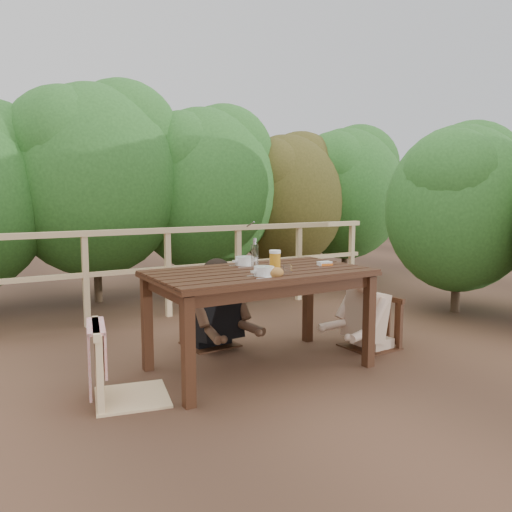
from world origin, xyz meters
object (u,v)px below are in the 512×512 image
beer_glass (275,261)px  soup_near (264,272)px  woman (208,278)px  diner_right (373,284)px  tumbler (287,270)px  bread_roll (275,273)px  table (259,320)px  butter_tub (325,264)px  chair_far (210,298)px  soup_far (245,262)px  bottle (255,254)px  chair_left (130,326)px  chair_right (371,300)px

beer_glass → soup_near: bearing=-139.2°
woman → diner_right: 1.49m
tumbler → woman: bearing=98.3°
bread_roll → beer_glass: size_ratio=0.78×
table → tumbler: size_ratio=19.97×
butter_tub → bread_roll: bearing=-149.9°
chair_far → bread_roll: (0.02, -1.07, 0.38)m
soup_near → soup_far: (0.15, 0.55, 0.00)m
soup_far → beer_glass: size_ratio=1.52×
soup_far → butter_tub: soup_far is taller
beer_glass → bottle: 0.21m
woman → beer_glass: woman is taller
chair_left → butter_tub: (1.66, 0.02, 0.30)m
chair_right → bottle: bearing=-101.0°
diner_right → table: bearing=85.4°
table → chair_far: chair_far is taller
chair_right → tumbler: chair_right is taller
soup_near → diner_right: bearing=9.6°
chair_left → soup_far: (1.09, 0.37, 0.32)m
bread_roll → bottle: bottle is taller
soup_far → butter_tub: (0.57, -0.35, -0.02)m
chair_right → tumbler: size_ratio=10.35×
woman → bottle: bearing=95.1°
woman → soup_far: (0.11, -0.49, 0.20)m
diner_right → beer_glass: 1.11m
butter_tub → soup_near: bearing=-155.2°
woman → bread_roll: size_ratio=9.23×
chair_right → chair_left: bearing=-91.7°
table → soup_near: 0.52m
beer_glass → chair_right: bearing=1.9°
tumbler → soup_far: bearing=94.9°
chair_right → soup_far: (-1.11, 0.34, 0.39)m
soup_near → tumbler: (0.20, -0.01, 0.00)m
chair_far → soup_far: chair_far is taller
beer_glass → butter_tub: bearing=2.4°
chair_left → chair_far: bearing=-37.8°
woman → diner_right: bearing=142.7°
tumbler → table: bearing=106.9°
soup_near → bottle: 0.42m
chair_far → butter_tub: size_ratio=7.99×
soup_far → bottle: (-0.00, -0.17, 0.08)m
soup_near → beer_glass: beer_glass is taller
bottle → tumbler: 0.41m
beer_glass → bottle: bottle is taller
soup_far → butter_tub: bearing=-31.7°
diner_right → bottle: 1.20m
butter_tub → chair_far: bearing=138.2°
soup_near → soup_far: bearing=74.9°
beer_glass → butter_tub: (0.50, 0.02, -0.06)m
table → bread_roll: 0.53m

